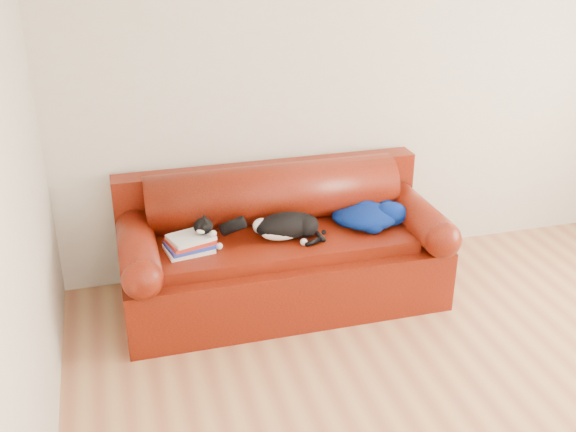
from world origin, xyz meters
name	(u,v)px	position (x,y,z in m)	size (l,w,h in m)	color
ground	(506,423)	(0.00, 0.00, 0.00)	(4.50, 4.50, 0.00)	#99593D
sofa_base	(282,268)	(-0.81, 1.49, 0.24)	(2.10, 0.90, 0.50)	#370206
sofa_back	(273,213)	(-0.81, 1.74, 0.54)	(2.10, 1.01, 0.88)	#370206
book_stack	(190,243)	(-1.42, 1.42, 0.55)	(0.31, 0.27, 0.10)	silver
cat	(285,227)	(-0.80, 1.42, 0.58)	(0.55, 0.34, 0.21)	black
blanket	(370,215)	(-0.20, 1.48, 0.57)	(0.55, 0.44, 0.15)	#020E49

